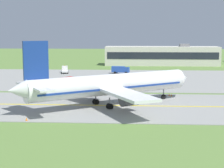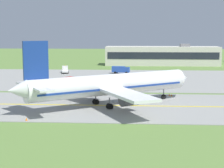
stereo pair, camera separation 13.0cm
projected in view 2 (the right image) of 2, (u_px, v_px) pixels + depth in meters
name	position (u px, v px, depth m)	size (l,w,h in m)	color
ground_plane	(113.00, 106.00, 70.93)	(500.00, 500.00, 0.00)	olive
taxiway_strip	(113.00, 106.00, 70.92)	(240.00, 28.00, 0.10)	gray
apron_pad	(154.00, 79.00, 111.79)	(140.00, 52.00, 0.10)	gray
taxiway_centreline	(113.00, 105.00, 70.91)	(220.00, 0.60, 0.01)	yellow
airplane_lead	(109.00, 85.00, 70.20)	(34.27, 28.82, 12.70)	white
service_truck_baggage	(65.00, 82.00, 94.44)	(5.20, 6.05, 2.60)	red
service_truck_fuel	(65.00, 70.00, 128.52)	(3.26, 6.67, 2.59)	silver
service_truck_pushback	(121.00, 69.00, 125.56)	(6.26, 3.12, 2.60)	#264CA5
terminal_building	(162.00, 56.00, 159.07)	(48.57, 11.41, 9.28)	beige
traffic_cone_near_edge	(26.00, 119.00, 58.71)	(0.44, 0.44, 0.60)	orange
traffic_cone_mid_edge	(172.00, 95.00, 81.11)	(0.44, 0.44, 0.60)	orange
traffic_cone_far_edge	(169.00, 95.00, 81.79)	(0.44, 0.44, 0.60)	orange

